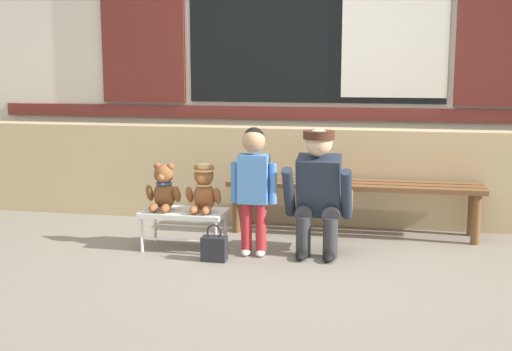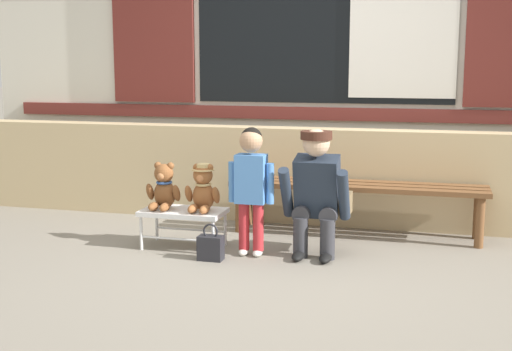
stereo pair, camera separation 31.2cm
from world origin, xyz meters
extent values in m
plane|color=gray|center=(0.00, 0.00, 0.00)|extent=(60.00, 60.00, 0.00)
cube|color=tan|center=(0.00, 1.43, 0.42)|extent=(6.75, 0.25, 0.85)
cube|color=silver|center=(0.00, 1.95, 1.60)|extent=(6.89, 0.20, 3.21)
cube|color=maroon|center=(0.00, 1.83, 0.95)|extent=(6.34, 0.04, 0.12)
cube|color=black|center=(0.00, 1.84, 1.75)|extent=(2.40, 0.03, 1.40)
cube|color=silver|center=(0.73, 1.82, 1.75)|extent=(0.95, 0.02, 1.29)
cube|color=maroon|center=(-1.68, 1.83, 1.75)|extent=(0.84, 0.05, 1.43)
cube|color=brown|center=(0.43, 0.92, 0.42)|extent=(2.10, 0.11, 0.04)
cube|color=brown|center=(0.43, 1.06, 0.42)|extent=(2.10, 0.11, 0.04)
cube|color=brown|center=(0.43, 1.20, 0.42)|extent=(2.10, 0.11, 0.04)
cylinder|color=brown|center=(-0.54, 0.92, 0.20)|extent=(0.07, 0.07, 0.40)
cylinder|color=brown|center=(-0.54, 1.20, 0.20)|extent=(0.07, 0.07, 0.40)
cylinder|color=brown|center=(1.40, 0.92, 0.20)|extent=(0.07, 0.07, 0.40)
cylinder|color=brown|center=(1.40, 1.20, 0.20)|extent=(0.07, 0.07, 0.40)
cube|color=silver|center=(-0.82, 0.34, 0.28)|extent=(0.64, 0.36, 0.04)
cylinder|color=silver|center=(-1.11, 0.19, 0.13)|extent=(0.02, 0.02, 0.26)
cylinder|color=silver|center=(-1.11, 0.49, 0.13)|extent=(0.02, 0.02, 0.26)
cylinder|color=silver|center=(-0.53, 0.19, 0.13)|extent=(0.02, 0.02, 0.26)
cylinder|color=silver|center=(-0.53, 0.49, 0.13)|extent=(0.02, 0.02, 0.26)
cylinder|color=silver|center=(-0.82, 0.19, 0.10)|extent=(0.58, 0.02, 0.02)
cylinder|color=silver|center=(-0.82, 0.49, 0.10)|extent=(0.58, 0.02, 0.02)
ellipsoid|color=brown|center=(-0.98, 0.36, 0.41)|extent=(0.17, 0.14, 0.22)
sphere|color=brown|center=(-0.98, 0.35, 0.58)|extent=(0.15, 0.15, 0.15)
sphere|color=#AE6E42|center=(-0.98, 0.29, 0.56)|extent=(0.06, 0.06, 0.06)
sphere|color=brown|center=(-1.03, 0.36, 0.63)|extent=(0.06, 0.06, 0.06)
ellipsoid|color=brown|center=(-1.09, 0.33, 0.43)|extent=(0.06, 0.11, 0.16)
ellipsoid|color=brown|center=(-1.02, 0.24, 0.33)|extent=(0.06, 0.15, 0.06)
sphere|color=brown|center=(-0.92, 0.36, 0.63)|extent=(0.06, 0.06, 0.06)
ellipsoid|color=brown|center=(-0.87, 0.33, 0.43)|extent=(0.06, 0.11, 0.16)
ellipsoid|color=brown|center=(-0.93, 0.24, 0.33)|extent=(0.06, 0.15, 0.06)
torus|color=#335699|center=(-0.98, 0.35, 0.51)|extent=(0.13, 0.13, 0.02)
ellipsoid|color=#93562D|center=(-0.66, 0.36, 0.41)|extent=(0.17, 0.14, 0.22)
sphere|color=#93562D|center=(-0.66, 0.35, 0.58)|extent=(0.15, 0.15, 0.15)
sphere|color=#C87B48|center=(-0.66, 0.29, 0.56)|extent=(0.06, 0.06, 0.06)
sphere|color=#93562D|center=(-0.71, 0.36, 0.63)|extent=(0.06, 0.06, 0.06)
ellipsoid|color=#93562D|center=(-0.77, 0.33, 0.43)|extent=(0.06, 0.11, 0.16)
ellipsoid|color=#93562D|center=(-0.70, 0.24, 0.33)|extent=(0.06, 0.15, 0.06)
sphere|color=#93562D|center=(-0.60, 0.36, 0.63)|extent=(0.06, 0.06, 0.06)
ellipsoid|color=#93562D|center=(-0.55, 0.33, 0.43)|extent=(0.06, 0.11, 0.16)
ellipsoid|color=#93562D|center=(-0.61, 0.24, 0.33)|extent=(0.06, 0.15, 0.06)
torus|color=#D6B775|center=(-0.66, 0.35, 0.51)|extent=(0.13, 0.13, 0.02)
cylinder|color=#D6B775|center=(-0.66, 0.35, 0.62)|extent=(0.17, 0.17, 0.01)
cylinder|color=#D6B775|center=(-0.66, 0.35, 0.64)|extent=(0.10, 0.10, 0.04)
cylinder|color=#B7282D|center=(-0.31, 0.27, 0.22)|extent=(0.08, 0.08, 0.36)
ellipsoid|color=silver|center=(-0.31, 0.25, 0.03)|extent=(0.07, 0.12, 0.05)
cylinder|color=#B7282D|center=(-0.20, 0.27, 0.22)|extent=(0.08, 0.08, 0.36)
ellipsoid|color=silver|center=(-0.20, 0.25, 0.03)|extent=(0.07, 0.12, 0.05)
cube|color=#4C84CC|center=(-0.25, 0.27, 0.58)|extent=(0.22, 0.15, 0.36)
cylinder|color=#4C84CC|center=(-0.40, 0.27, 0.55)|extent=(0.06, 0.06, 0.30)
cylinder|color=#4C84CC|center=(-0.11, 0.27, 0.55)|extent=(0.06, 0.06, 0.30)
sphere|color=tan|center=(-0.25, 0.27, 0.86)|extent=(0.17, 0.17, 0.17)
sphere|color=black|center=(-0.25, 0.28, 0.88)|extent=(0.16, 0.16, 0.16)
cylinder|color=#333338|center=(0.11, 0.31, 0.15)|extent=(0.11, 0.11, 0.30)
cylinder|color=#333338|center=(0.11, 0.45, 0.32)|extent=(0.13, 0.32, 0.13)
ellipsoid|color=black|center=(0.11, 0.23, 0.03)|extent=(0.09, 0.20, 0.06)
cylinder|color=#333338|center=(0.31, 0.31, 0.15)|extent=(0.11, 0.11, 0.30)
cylinder|color=#333338|center=(0.31, 0.45, 0.32)|extent=(0.13, 0.32, 0.13)
ellipsoid|color=black|center=(0.31, 0.23, 0.03)|extent=(0.09, 0.20, 0.06)
cube|color=#232D3D|center=(0.21, 0.42, 0.52)|extent=(0.32, 0.30, 0.47)
cylinder|color=#232D3D|center=(0.00, 0.32, 0.48)|extent=(0.08, 0.28, 0.40)
cylinder|color=#232D3D|center=(0.42, 0.32, 0.48)|extent=(0.08, 0.28, 0.40)
sphere|color=#DBB28E|center=(0.21, 0.35, 0.85)|extent=(0.20, 0.20, 0.20)
cylinder|color=#422319|center=(0.21, 0.35, 0.91)|extent=(0.23, 0.23, 0.06)
cube|color=brown|center=(0.40, 0.51, 0.38)|extent=(0.10, 0.22, 0.16)
cube|color=#232328|center=(-0.50, 0.07, 0.09)|extent=(0.18, 0.11, 0.18)
torus|color=#232328|center=(-0.50, 0.07, 0.22)|extent=(0.11, 0.01, 0.11)
camera|label=1|loc=(0.74, -4.51, 1.42)|focal=47.39mm
camera|label=2|loc=(1.05, -4.44, 1.42)|focal=47.39mm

